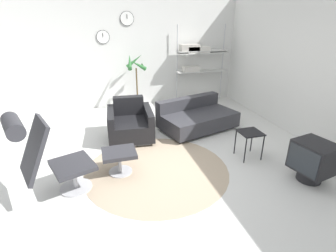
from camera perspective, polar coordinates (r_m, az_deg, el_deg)
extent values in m
plane|color=silver|center=(4.49, -2.56, -7.03)|extent=(12.00, 12.00, 0.00)
cube|color=silver|center=(6.91, -8.93, 15.72)|extent=(12.00, 0.06, 2.80)
cylinder|color=black|center=(6.78, -13.98, 18.29)|extent=(0.31, 0.01, 0.31)
cylinder|color=white|center=(6.78, -13.98, 18.28)|extent=(0.30, 0.02, 0.30)
cube|color=black|center=(6.76, -14.01, 18.65)|extent=(0.01, 0.01, 0.09)
cylinder|color=black|center=(6.82, -8.92, 22.11)|extent=(0.33, 0.01, 0.33)
cylinder|color=white|center=(6.82, -8.91, 22.11)|extent=(0.31, 0.02, 0.31)
cube|color=black|center=(6.80, -8.92, 22.50)|extent=(0.01, 0.01, 0.09)
cube|color=silver|center=(5.44, 29.37, 11.20)|extent=(0.06, 12.00, 2.80)
cylinder|color=tan|center=(4.18, -2.47, -9.44)|extent=(2.25, 2.25, 0.01)
cylinder|color=#BCBCC1|center=(4.00, -19.35, -12.49)|extent=(0.56, 0.56, 0.02)
cylinder|color=#BCBCC1|center=(3.91, -19.68, -10.48)|extent=(0.06, 0.06, 0.31)
cube|color=#2D2D33|center=(3.81, -20.07, -7.99)|extent=(0.67, 0.71, 0.06)
cube|color=#2D2D33|center=(3.58, -27.15, -4.50)|extent=(0.53, 0.66, 0.71)
cylinder|color=#2D2D33|center=(3.43, -30.71, -0.01)|extent=(0.36, 0.55, 0.20)
cylinder|color=#BCBCC1|center=(4.19, -10.29, -9.71)|extent=(0.36, 0.36, 0.02)
cylinder|color=#BCBCC1|center=(4.11, -10.44, -7.91)|extent=(0.05, 0.05, 0.29)
cube|color=#2D2D33|center=(4.02, -10.61, -5.79)|extent=(0.50, 0.43, 0.06)
cube|color=silver|center=(5.22, -8.02, -2.36)|extent=(0.74, 0.79, 0.06)
cube|color=black|center=(5.14, -8.14, -0.41)|extent=(0.67, 0.94, 0.33)
cube|color=black|center=(5.35, -8.61, 4.49)|extent=(0.61, 0.23, 0.36)
cube|color=black|center=(5.13, -4.21, 0.93)|extent=(0.19, 0.90, 0.53)
cube|color=black|center=(5.10, -12.22, 0.31)|extent=(0.19, 0.90, 0.53)
cube|color=black|center=(5.64, 6.43, -0.31)|extent=(1.55, 1.13, 0.05)
cube|color=#333338|center=(5.58, 6.51, 1.38)|extent=(1.73, 1.31, 0.31)
cube|color=#333338|center=(5.75, 4.42, 5.10)|extent=(1.54, 0.61, 0.25)
cube|color=black|center=(4.54, 17.48, -1.33)|extent=(0.36, 0.36, 0.02)
cylinder|color=black|center=(4.43, 16.47, -5.16)|extent=(0.02, 0.02, 0.45)
cylinder|color=black|center=(4.60, 19.91, -4.53)|extent=(0.02, 0.02, 0.45)
cylinder|color=black|center=(4.68, 14.42, -3.40)|extent=(0.02, 0.02, 0.45)
cylinder|color=black|center=(4.84, 17.75, -2.87)|extent=(0.02, 0.02, 0.45)
cylinder|color=black|center=(4.43, 28.41, -9.33)|extent=(0.34, 0.34, 0.17)
cube|color=black|center=(4.29, 29.17, -5.87)|extent=(0.55, 0.60, 0.44)
cube|color=#282D33|center=(4.11, 27.29, -6.71)|extent=(0.10, 0.46, 0.38)
cylinder|color=#333338|center=(6.79, -6.59, 4.86)|extent=(0.26, 0.26, 0.30)
cylinder|color=#382819|center=(6.75, -6.64, 5.97)|extent=(0.24, 0.24, 0.02)
cylinder|color=brown|center=(6.64, -6.80, 9.18)|extent=(0.04, 0.04, 0.76)
cone|color=#2D6B33|center=(6.55, -5.67, 13.08)|extent=(0.16, 0.35, 0.23)
cone|color=#2D6B33|center=(6.72, -7.33, 13.87)|extent=(0.44, 0.11, 0.37)
cone|color=#2D6B33|center=(6.54, -8.37, 13.65)|extent=(0.16, 0.38, 0.38)
cone|color=#2D6B33|center=(6.37, -6.55, 13.10)|extent=(0.42, 0.14, 0.30)
cylinder|color=#BCBCC1|center=(7.09, 1.98, 13.03)|extent=(0.03, 0.03, 2.03)
cylinder|color=#BCBCC1|center=(7.60, 11.74, 13.25)|extent=(0.03, 0.03, 2.03)
cube|color=silver|center=(7.24, 7.34, 11.79)|extent=(1.38, 0.28, 0.02)
cube|color=silver|center=(7.16, 7.54, 15.52)|extent=(1.38, 0.28, 0.02)
cube|color=silver|center=(7.16, 7.56, 15.93)|extent=(1.38, 0.28, 0.02)
cube|color=beige|center=(7.10, 5.01, 12.30)|extent=(0.42, 0.24, 0.13)
cube|color=silver|center=(7.09, 6.56, 16.21)|extent=(0.60, 0.24, 0.15)
cube|color=#B7B2A8|center=(7.00, 4.70, 16.66)|extent=(0.48, 0.24, 0.16)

